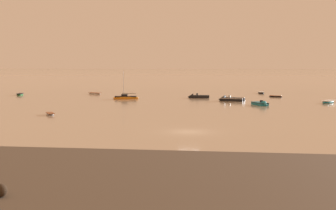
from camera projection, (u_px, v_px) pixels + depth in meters
ground_plane at (189, 132)px, 54.19m from camera, size 800.00×800.00×0.00m
mudflat_shore at (62, 185)px, 30.69m from camera, size 305.40×24.56×0.19m
tidal_rock_left at (0, 190)px, 27.68m from camera, size 0.79×0.79×0.79m
motorboat_moored_0 at (229, 100)px, 95.67m from camera, size 5.64×3.42×1.83m
rowboat_moored_0 at (276, 96)px, 105.53m from camera, size 3.10×2.14×0.46m
sailboat_moored_1 at (126, 98)px, 100.47m from camera, size 5.56×2.35×6.04m
rowboat_moored_1 at (20, 95)px, 110.98m from camera, size 2.17×4.01×0.60m
rowboat_moored_3 at (95, 94)px, 113.90m from camera, size 3.77×2.91×0.57m
rowboat_moored_4 at (261, 93)px, 117.24m from camera, size 1.69×3.82×0.58m
rowboat_moored_5 at (50, 114)px, 71.04m from camera, size 2.31×2.96×0.45m
motorboat_moored_1 at (197, 97)px, 103.31m from camera, size 4.72×1.85×1.58m
motorboat_moored_2 at (262, 104)px, 85.82m from camera, size 3.29×4.52×1.48m
rowboat_moored_6 at (328, 102)px, 91.21m from camera, size 3.57×4.42×0.68m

